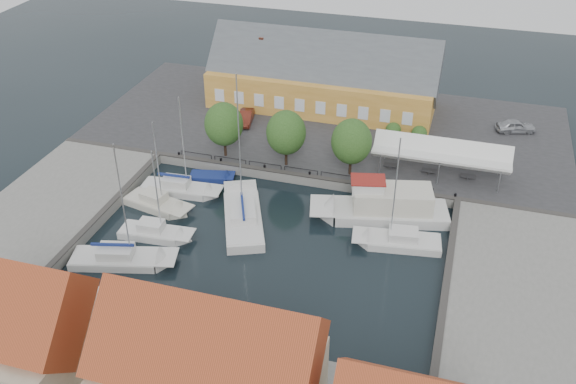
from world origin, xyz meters
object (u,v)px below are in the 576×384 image
object	(u,v)px
west_boat_a	(180,190)
west_boat_d	(121,260)
warehouse	(319,79)
trawler	(385,208)
center_sailboat	(243,218)
tent_canopy	(442,153)
launch_sw	(69,294)
launch_nw	(211,178)
east_boat_a	(399,243)
car_silver	(516,126)
west_boat_c	(155,234)
car_red	(246,117)
west_boat_b	(157,205)

from	to	relation	value
west_boat_a	west_boat_d	distance (m)	12.15
warehouse	trawler	world-z (taller)	warehouse
center_sailboat	trawler	bearing A→B (deg)	19.57
tent_canopy	launch_sw	distance (m)	38.46
launch_sw	launch_nw	size ratio (longest dim) A/B	1.07
center_sailboat	launch_nw	size ratio (longest dim) A/B	3.01
east_boat_a	car_silver	bearing A→B (deg)	67.85
car_silver	west_boat_c	bearing A→B (deg)	115.66
west_boat_c	west_boat_d	world-z (taller)	west_boat_d
launch_nw	west_boat_d	bearing A→B (deg)	-97.64
east_boat_a	launch_sw	xyz separation A→B (m)	(-25.09, -14.68, -0.17)
tent_canopy	west_boat_a	distance (m)	27.34
east_boat_a	west_boat_a	size ratio (longest dim) A/B	1.02
car_silver	west_boat_d	distance (m)	47.74
east_boat_a	launch_sw	distance (m)	29.07
car_silver	trawler	xyz separation A→B (m)	(-12.11, -20.59, -0.75)
east_boat_a	car_red	bearing A→B (deg)	139.87
tent_canopy	center_sailboat	distance (m)	21.63
trawler	west_boat_c	xyz separation A→B (m)	(-19.94, -9.38, -0.76)
tent_canopy	launch_nw	xyz separation A→B (m)	(-23.33, -6.01, -3.59)
tent_canopy	east_boat_a	distance (m)	12.73
car_red	west_boat_b	xyz separation A→B (m)	(-2.75, -18.61, -1.46)
car_red	trawler	bearing A→B (deg)	-46.47
car_red	west_boat_c	bearing A→B (deg)	-102.53
car_silver	west_boat_a	distance (m)	39.90
east_boat_a	west_boat_b	distance (m)	24.06
west_boat_d	launch_nw	world-z (taller)	west_boat_d
launch_nw	trawler	bearing A→B (deg)	-5.64
east_boat_a	launch_nw	distance (m)	21.83
car_silver	west_boat_d	world-z (taller)	west_boat_d
west_boat_d	launch_sw	bearing A→B (deg)	-111.54
car_red	launch_sw	bearing A→B (deg)	-107.46
car_silver	west_boat_b	bearing A→B (deg)	109.25
car_red	west_boat_c	size ratio (longest dim) A/B	0.45
trawler	east_boat_a	distance (m)	4.69
warehouse	west_boat_c	bearing A→B (deg)	-103.97
center_sailboat	west_boat_c	distance (m)	8.46
west_boat_b	east_boat_a	bearing A→B (deg)	1.56
center_sailboat	launch_nw	xyz separation A→B (m)	(-5.98, 6.48, -0.27)
car_silver	west_boat_a	bearing A→B (deg)	106.37
warehouse	west_boat_c	distance (m)	32.33
tent_canopy	west_boat_c	world-z (taller)	west_boat_c
west_boat_c	west_boat_d	distance (m)	4.49
warehouse	launch_nw	bearing A→B (deg)	-108.73
trawler	launch_nw	xyz separation A→B (m)	(-18.94, 1.87, -0.93)
car_silver	car_red	world-z (taller)	car_silver
trawler	west_boat_c	bearing A→B (deg)	-154.82
center_sailboat	launch_nw	world-z (taller)	center_sailboat
west_boat_d	car_silver	bearing A→B (deg)	45.99
west_boat_b	west_boat_c	world-z (taller)	west_boat_b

